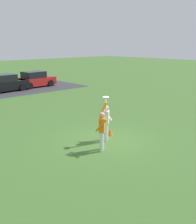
% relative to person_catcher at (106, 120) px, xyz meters
% --- Properties ---
extents(ground_plane, '(120.00, 120.00, 0.00)m').
position_rel_person_catcher_xyz_m(ground_plane, '(0.03, -0.01, -0.98)').
color(ground_plane, '#426B2D').
extents(person_catcher, '(0.57, 0.54, 2.08)m').
position_rel_person_catcher_xyz_m(person_catcher, '(0.00, 0.00, 0.00)').
color(person_catcher, silver).
rests_on(person_catcher, ground_plane).
extents(person_defender, '(0.65, 0.64, 2.05)m').
position_rel_person_catcher_xyz_m(person_defender, '(-0.94, -0.70, -0.00)').
color(person_defender, silver).
rests_on(person_defender, ground_plane).
extents(frisbee_disc, '(0.28, 0.28, 0.02)m').
position_rel_person_catcher_xyz_m(frisbee_disc, '(-0.18, -0.13, 1.11)').
color(frisbee_disc, white).
rests_on(frisbee_disc, person_catcher).
extents(parked_car_black, '(4.23, 2.29, 1.59)m').
position_rel_person_catcher_xyz_m(parked_car_black, '(1.99, 15.59, -0.25)').
color(parked_car_black, black).
rests_on(parked_car_black, ground_plane).
extents(parked_car_red, '(4.23, 2.29, 1.59)m').
position_rel_person_catcher_xyz_m(parked_car_red, '(5.43, 16.10, -0.25)').
color(parked_car_red, red).
rests_on(parked_car_red, ground_plane).
extents(field_cone_orange, '(0.26, 0.26, 0.32)m').
position_rel_person_catcher_xyz_m(field_cone_orange, '(0.64, 0.38, -0.82)').
color(field_cone_orange, orange).
rests_on(field_cone_orange, ground_plane).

